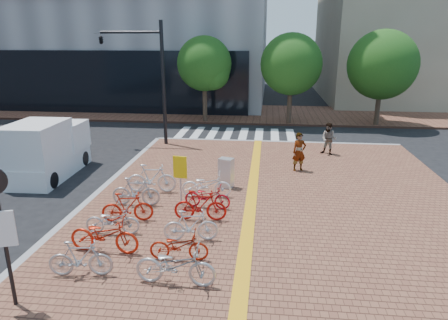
# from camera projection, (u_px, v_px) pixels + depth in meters

# --- Properties ---
(ground) EXTENTS (120.00, 120.00, 0.00)m
(ground) POSITION_uv_depth(u_px,v_px,m) (181.00, 240.00, 12.18)
(ground) COLOR black
(ground) RESTS_ON ground
(kerb_north) EXTENTS (14.00, 0.25, 0.15)m
(kerb_north) POSITION_uv_depth(u_px,v_px,m) (275.00, 142.00, 23.25)
(kerb_north) COLOR gray
(kerb_north) RESTS_ON ground
(far_sidewalk) EXTENTS (70.00, 8.00, 0.15)m
(far_sidewalk) POSITION_uv_depth(u_px,v_px,m) (236.00, 114.00, 32.12)
(far_sidewalk) COLOR brown
(far_sidewalk) RESTS_ON ground
(building_beige) EXTENTS (20.00, 18.00, 18.00)m
(building_beige) POSITION_uv_depth(u_px,v_px,m) (434.00, 4.00, 38.07)
(building_beige) COLOR gray
(building_beige) RESTS_ON ground
(crosswalk) EXTENTS (7.50, 4.00, 0.01)m
(crosswalk) POSITION_uv_depth(u_px,v_px,m) (235.00, 135.00, 25.43)
(crosswalk) COLOR silver
(crosswalk) RESTS_ON ground
(street_trees) EXTENTS (16.20, 4.60, 6.35)m
(street_trees) POSITION_uv_depth(u_px,v_px,m) (307.00, 66.00, 27.04)
(street_trees) COLOR #38281E
(street_trees) RESTS_ON far_sidewalk
(bike_0) EXTENTS (1.65, 0.66, 0.97)m
(bike_0) POSITION_uv_depth(u_px,v_px,m) (80.00, 259.00, 9.93)
(bike_0) COLOR #A9A8AD
(bike_0) RESTS_ON sidewalk
(bike_1) EXTENTS (2.02, 0.78, 1.04)m
(bike_1) POSITION_uv_depth(u_px,v_px,m) (104.00, 235.00, 11.06)
(bike_1) COLOR red
(bike_1) RESTS_ON sidewalk
(bike_2) EXTENTS (1.69, 0.70, 0.87)m
(bike_2) POSITION_uv_depth(u_px,v_px,m) (113.00, 221.00, 12.12)
(bike_2) COLOR #B3B3B8
(bike_2) RESTS_ON sidewalk
(bike_3) EXTENTS (1.72, 0.79, 1.00)m
(bike_3) POSITION_uv_depth(u_px,v_px,m) (127.00, 207.00, 12.93)
(bike_3) COLOR #B31D0C
(bike_3) RESTS_ON sidewalk
(bike_4) EXTENTS (1.75, 0.55, 1.04)m
(bike_4) POSITION_uv_depth(u_px,v_px,m) (136.00, 192.00, 14.18)
(bike_4) COLOR #AAAAAE
(bike_4) RESTS_ON sidewalk
(bike_5) EXTENTS (1.94, 0.73, 1.14)m
(bike_5) POSITION_uv_depth(u_px,v_px,m) (152.00, 178.00, 15.37)
(bike_5) COLOR silver
(bike_5) RESTS_ON sidewalk
(bike_6) EXTENTS (2.01, 0.75, 1.04)m
(bike_6) POSITION_uv_depth(u_px,v_px,m) (175.00, 265.00, 9.58)
(bike_6) COLOR #AEAEB3
(bike_6) RESTS_ON sidewalk
(bike_7) EXTENTS (1.62, 0.65, 0.83)m
(bike_7) POSITION_uv_depth(u_px,v_px,m) (179.00, 246.00, 10.69)
(bike_7) COLOR #A01E0B
(bike_7) RESTS_ON sidewalk
(bike_8) EXTENTS (1.67, 0.70, 0.97)m
(bike_8) POSITION_uv_depth(u_px,v_px,m) (191.00, 226.00, 11.68)
(bike_8) COLOR silver
(bike_8) RESTS_ON sidewalk
(bike_9) EXTENTS (1.75, 0.56, 1.04)m
(bike_9) POSITION_uv_depth(u_px,v_px,m) (200.00, 206.00, 12.99)
(bike_9) COLOR #AA120C
(bike_9) RESTS_ON sidewalk
(bike_10) EXTENTS (1.70, 0.76, 0.86)m
(bike_10) POSITION_uv_depth(u_px,v_px,m) (207.00, 196.00, 13.99)
(bike_10) COLOR #AE0C18
(bike_10) RESTS_ON sidewalk
(bike_11) EXTENTS (1.89, 0.79, 0.97)m
(bike_11) POSITION_uv_depth(u_px,v_px,m) (206.00, 185.00, 14.94)
(bike_11) COLOR white
(bike_11) RESTS_ON sidewalk
(pedestrian_a) EXTENTS (0.74, 0.62, 1.75)m
(pedestrian_a) POSITION_uv_depth(u_px,v_px,m) (299.00, 152.00, 17.84)
(pedestrian_a) COLOR gray
(pedestrian_a) RESTS_ON sidewalk
(pedestrian_b) EXTENTS (0.99, 0.91, 1.63)m
(pedestrian_b) POSITION_uv_depth(u_px,v_px,m) (329.00, 139.00, 20.38)
(pedestrian_b) COLOR #4F5665
(pedestrian_b) RESTS_ON sidewalk
(utility_box) EXTENTS (0.65, 0.55, 1.20)m
(utility_box) POSITION_uv_depth(u_px,v_px,m) (226.00, 173.00, 15.91)
(utility_box) COLOR silver
(utility_box) RESTS_ON sidewalk
(yellow_sign) EXTENTS (0.50, 0.15, 1.84)m
(yellow_sign) POSITION_uv_depth(u_px,v_px,m) (180.00, 172.00, 13.95)
(yellow_sign) COLOR #B7B7BC
(yellow_sign) RESTS_ON sidewalk
(notice_sign) EXTENTS (0.59, 0.24, 3.28)m
(notice_sign) POSITION_uv_depth(u_px,v_px,m) (0.00, 221.00, 8.36)
(notice_sign) COLOR black
(notice_sign) RESTS_ON sidewalk
(traffic_light_pole) EXTENTS (3.58, 1.38, 6.66)m
(traffic_light_pole) POSITION_uv_depth(u_px,v_px,m) (135.00, 60.00, 21.53)
(traffic_light_pole) COLOR black
(traffic_light_pole) RESTS_ON sidewalk
(box_truck) EXTENTS (2.04, 4.45, 2.54)m
(box_truck) POSITION_uv_depth(u_px,v_px,m) (48.00, 150.00, 17.49)
(box_truck) COLOR white
(box_truck) RESTS_ON ground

